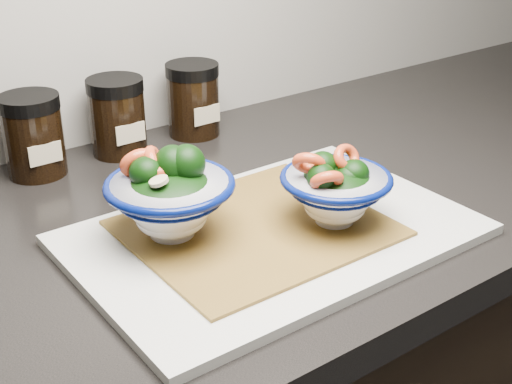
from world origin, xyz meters
TOP-DOWN VIEW (x-y plane):
  - countertop at (0.00, 1.45)m, footprint 3.50×0.60m
  - cutting_board at (0.08, 1.35)m, footprint 0.45×0.30m
  - bamboo_mat at (0.07, 1.36)m, footprint 0.28×0.24m
  - bowl_left at (-0.02, 1.41)m, footprint 0.15×0.15m
  - bowl_right at (0.15, 1.32)m, footprint 0.13×0.13m
  - spice_jar_c at (-0.07, 1.69)m, footprint 0.08×0.08m
  - spice_jar_d at (0.06, 1.69)m, footprint 0.08×0.08m
  - spice_jar_e at (0.19, 1.69)m, footprint 0.08×0.08m

SIDE VIEW (x-z plane):
  - countertop at x=0.00m, z-range 0.86..0.90m
  - cutting_board at x=0.08m, z-range 0.90..0.91m
  - bamboo_mat at x=0.07m, z-range 0.91..0.92m
  - spice_jar_c at x=-0.07m, z-range 0.90..1.01m
  - spice_jar_d at x=0.06m, z-range 0.90..1.01m
  - spice_jar_e at x=0.19m, z-range 0.90..1.01m
  - bowl_right at x=0.15m, z-range 0.91..1.01m
  - bowl_left at x=-0.02m, z-range 0.91..1.02m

